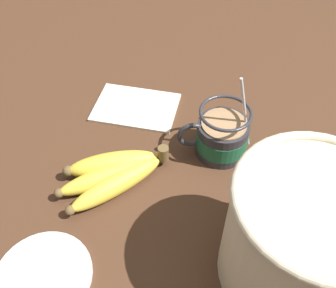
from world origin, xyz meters
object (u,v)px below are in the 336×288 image
coffee_mug (222,138)px  banana_bunch (113,174)px  woven_basket (302,237)px  small_plate (43,277)px

coffee_mug → banana_bunch: coffee_mug is taller
banana_bunch → woven_basket: (-25.40, 19.22, 8.12)cm
coffee_mug → woven_basket: size_ratio=0.83×
woven_basket → small_plate: 37.29cm
banana_bunch → small_plate: bearing=58.3°
banana_bunch → woven_basket: bearing=142.9°
small_plate → banana_bunch: bearing=-121.7°
coffee_mug → woven_basket: woven_basket is taller
coffee_mug → small_plate: (30.61, 21.70, -3.73)cm
coffee_mug → woven_basket: (-5.29, 23.95, 6.10)cm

